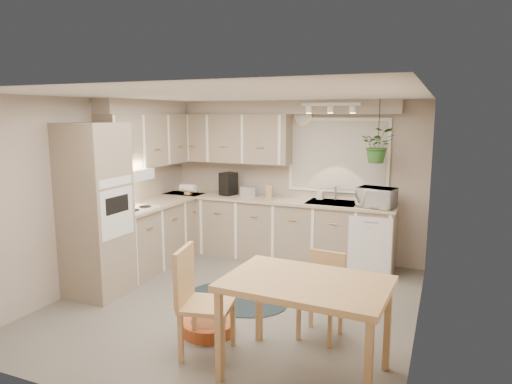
# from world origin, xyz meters

# --- Properties ---
(floor) EXTENTS (4.20, 4.20, 0.00)m
(floor) POSITION_xyz_m (0.00, 0.00, 0.00)
(floor) COLOR #5F5C54
(floor) RESTS_ON ground
(ceiling) EXTENTS (4.20, 4.20, 0.00)m
(ceiling) POSITION_xyz_m (0.00, 0.00, 2.40)
(ceiling) COLOR white
(ceiling) RESTS_ON wall_back
(wall_back) EXTENTS (4.00, 0.04, 2.40)m
(wall_back) POSITION_xyz_m (0.00, 2.10, 1.20)
(wall_back) COLOR #AD9E8F
(wall_back) RESTS_ON floor
(wall_front) EXTENTS (4.00, 0.04, 2.40)m
(wall_front) POSITION_xyz_m (0.00, -2.10, 1.20)
(wall_front) COLOR #AD9E8F
(wall_front) RESTS_ON floor
(wall_left) EXTENTS (0.04, 4.20, 2.40)m
(wall_left) POSITION_xyz_m (-2.00, 0.00, 1.20)
(wall_left) COLOR #AD9E8F
(wall_left) RESTS_ON floor
(wall_right) EXTENTS (0.04, 4.20, 2.40)m
(wall_right) POSITION_xyz_m (2.00, 0.00, 1.20)
(wall_right) COLOR #AD9E8F
(wall_right) RESTS_ON floor
(base_cab_left) EXTENTS (0.60, 1.85, 0.90)m
(base_cab_left) POSITION_xyz_m (-1.70, 0.88, 0.45)
(base_cab_left) COLOR gray
(base_cab_left) RESTS_ON floor
(base_cab_back) EXTENTS (3.60, 0.60, 0.90)m
(base_cab_back) POSITION_xyz_m (-0.20, 1.80, 0.45)
(base_cab_back) COLOR gray
(base_cab_back) RESTS_ON floor
(counter_left) EXTENTS (0.64, 1.89, 0.04)m
(counter_left) POSITION_xyz_m (-1.69, 0.88, 0.92)
(counter_left) COLOR #C7B791
(counter_left) RESTS_ON base_cab_left
(counter_back) EXTENTS (3.64, 0.64, 0.04)m
(counter_back) POSITION_xyz_m (-0.20, 1.79, 0.92)
(counter_back) COLOR #C7B791
(counter_back) RESTS_ON base_cab_back
(oven_stack) EXTENTS (0.65, 0.65, 2.10)m
(oven_stack) POSITION_xyz_m (-1.68, -0.38, 1.05)
(oven_stack) COLOR gray
(oven_stack) RESTS_ON floor
(wall_oven_face) EXTENTS (0.02, 0.56, 0.58)m
(wall_oven_face) POSITION_xyz_m (-1.35, -0.38, 1.05)
(wall_oven_face) COLOR silver
(wall_oven_face) RESTS_ON oven_stack
(upper_cab_left) EXTENTS (0.35, 2.00, 0.75)m
(upper_cab_left) POSITION_xyz_m (-1.82, 1.00, 1.83)
(upper_cab_left) COLOR gray
(upper_cab_left) RESTS_ON wall_left
(upper_cab_back) EXTENTS (2.00, 0.35, 0.75)m
(upper_cab_back) POSITION_xyz_m (-1.00, 1.93, 1.83)
(upper_cab_back) COLOR gray
(upper_cab_back) RESTS_ON wall_back
(soffit_left) EXTENTS (0.30, 2.00, 0.20)m
(soffit_left) POSITION_xyz_m (-1.85, 1.00, 2.30)
(soffit_left) COLOR #AD9E8F
(soffit_left) RESTS_ON wall_left
(soffit_back) EXTENTS (3.60, 0.30, 0.20)m
(soffit_back) POSITION_xyz_m (-0.20, 1.95, 2.30)
(soffit_back) COLOR #AD9E8F
(soffit_back) RESTS_ON wall_back
(cooktop) EXTENTS (0.52, 0.58, 0.02)m
(cooktop) POSITION_xyz_m (-1.68, 0.30, 0.94)
(cooktop) COLOR silver
(cooktop) RESTS_ON counter_left
(range_hood) EXTENTS (0.40, 0.60, 0.14)m
(range_hood) POSITION_xyz_m (-1.70, 0.30, 1.40)
(range_hood) COLOR silver
(range_hood) RESTS_ON upper_cab_left
(window_blinds) EXTENTS (1.40, 0.02, 1.00)m
(window_blinds) POSITION_xyz_m (0.70, 2.07, 1.60)
(window_blinds) COLOR beige
(window_blinds) RESTS_ON wall_back
(window_frame) EXTENTS (1.50, 0.02, 1.10)m
(window_frame) POSITION_xyz_m (0.70, 2.08, 1.60)
(window_frame) COLOR white
(window_frame) RESTS_ON wall_back
(sink) EXTENTS (0.70, 0.48, 0.10)m
(sink) POSITION_xyz_m (0.70, 1.80, 0.90)
(sink) COLOR #ABAEB3
(sink) RESTS_ON counter_back
(dishwasher_front) EXTENTS (0.58, 0.02, 0.83)m
(dishwasher_front) POSITION_xyz_m (1.30, 1.49, 0.42)
(dishwasher_front) COLOR silver
(dishwasher_front) RESTS_ON base_cab_back
(track_light_bar) EXTENTS (0.80, 0.04, 0.04)m
(track_light_bar) POSITION_xyz_m (0.70, 1.55, 2.33)
(track_light_bar) COLOR silver
(track_light_bar) RESTS_ON ceiling
(wall_clock) EXTENTS (0.30, 0.03, 0.30)m
(wall_clock) POSITION_xyz_m (0.15, 2.07, 2.18)
(wall_clock) COLOR gold
(wall_clock) RESTS_ON wall_back
(dining_table) EXTENTS (1.38, 0.96, 0.84)m
(dining_table) POSITION_xyz_m (1.18, -1.12, 0.42)
(dining_table) COLOR tan
(dining_table) RESTS_ON floor
(chair_left) EXTENTS (0.56, 0.56, 1.00)m
(chair_left) POSITION_xyz_m (0.25, -1.12, 0.50)
(chair_left) COLOR tan
(chair_left) RESTS_ON floor
(chair_back) EXTENTS (0.43, 0.43, 0.84)m
(chair_back) POSITION_xyz_m (1.13, -0.41, 0.42)
(chair_back) COLOR tan
(chair_back) RESTS_ON floor
(braided_rug) EXTENTS (1.47, 1.21, 0.01)m
(braided_rug) POSITION_xyz_m (-0.04, 0.13, 0.01)
(braided_rug) COLOR black
(braided_rug) RESTS_ON floor
(pet_bed) EXTENTS (0.64, 0.64, 0.12)m
(pet_bed) POSITION_xyz_m (0.07, -0.77, 0.06)
(pet_bed) COLOR #B34123
(pet_bed) RESTS_ON floor
(microwave) EXTENTS (0.54, 0.37, 0.33)m
(microwave) POSITION_xyz_m (1.33, 1.70, 1.11)
(microwave) COLOR silver
(microwave) RESTS_ON counter_back
(soap_bottle) EXTENTS (0.10, 0.20, 0.09)m
(soap_bottle) POSITION_xyz_m (0.48, 1.95, 0.98)
(soap_bottle) COLOR silver
(soap_bottle) RESTS_ON counter_back
(hanging_plant) EXTENTS (0.47, 0.52, 0.37)m
(hanging_plant) POSITION_xyz_m (1.33, 1.70, 1.74)
(hanging_plant) COLOR #2D5E25
(hanging_plant) RESTS_ON ceiling
(coffee_maker) EXTENTS (0.25, 0.29, 0.36)m
(coffee_maker) POSITION_xyz_m (-0.96, 1.80, 1.12)
(coffee_maker) COLOR black
(coffee_maker) RESTS_ON counter_back
(toaster) EXTENTS (0.25, 0.15, 0.15)m
(toaster) POSITION_xyz_m (-0.62, 1.82, 1.02)
(toaster) COLOR #ABAEB3
(toaster) RESTS_ON counter_back
(knife_block) EXTENTS (0.10, 0.10, 0.19)m
(knife_block) POSITION_xyz_m (-0.29, 1.85, 1.04)
(knife_block) COLOR tan
(knife_block) RESTS_ON counter_back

